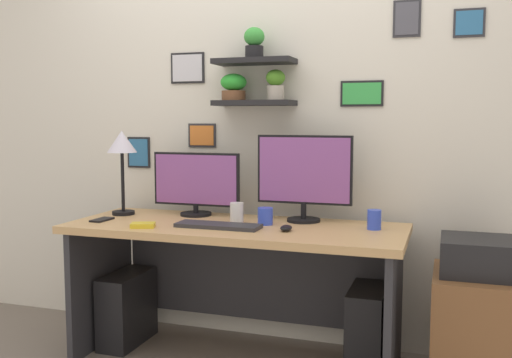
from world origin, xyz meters
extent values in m
cube|color=silver|center=(0.00, 0.44, 1.35)|extent=(4.40, 0.04, 2.70)
cube|color=black|center=(0.00, 0.32, 1.39)|extent=(0.46, 0.20, 0.03)
cube|color=black|center=(0.00, 0.32, 1.63)|extent=(0.46, 0.20, 0.03)
cylinder|color=brown|center=(-0.13, 0.32, 1.44)|extent=(0.14, 0.14, 0.06)
ellipsoid|color=green|center=(-0.13, 0.32, 1.51)|extent=(0.15, 0.15, 0.10)
cylinder|color=black|center=(0.00, 0.32, 1.68)|extent=(0.10, 0.10, 0.07)
ellipsoid|color=green|center=(0.00, 0.32, 1.76)|extent=(0.12, 0.12, 0.10)
cylinder|color=#B2A899|center=(0.13, 0.32, 1.45)|extent=(0.10, 0.10, 0.08)
ellipsoid|color=#4B8C26|center=(0.13, 0.32, 1.53)|extent=(0.11, 0.11, 0.09)
cube|color=#2D2D33|center=(0.82, 0.42, 1.84)|extent=(0.14, 0.02, 0.19)
cube|color=#4C4C56|center=(0.82, 0.41, 1.84)|extent=(0.12, 0.00, 0.17)
cube|color=black|center=(-0.46, 0.42, 1.61)|extent=(0.22, 0.02, 0.18)
cube|color=silver|center=(-0.46, 0.41, 1.61)|extent=(0.19, 0.00, 0.16)
cube|color=black|center=(0.59, 0.42, 1.44)|extent=(0.23, 0.02, 0.14)
cube|color=green|center=(0.59, 0.41, 1.44)|extent=(0.21, 0.00, 0.12)
cube|color=black|center=(-0.80, 0.42, 1.09)|extent=(0.16, 0.02, 0.19)
cube|color=teal|center=(-0.80, 0.41, 1.09)|extent=(0.13, 0.00, 0.17)
cube|color=#2D2D33|center=(1.14, 0.42, 1.80)|extent=(0.16, 0.02, 0.15)
cube|color=teal|center=(1.14, 0.41, 1.80)|extent=(0.13, 0.00, 0.12)
cube|color=#2D2D33|center=(-0.37, 0.42, 1.21)|extent=(0.18, 0.02, 0.14)
cube|color=orange|center=(-0.37, 0.41, 1.21)|extent=(0.15, 0.00, 0.12)
cube|color=tan|center=(0.00, 0.00, 0.73)|extent=(1.77, 0.68, 0.04)
cube|color=#2D2D33|center=(-0.83, 0.00, 0.35)|extent=(0.04, 0.62, 0.71)
cube|color=#2D2D33|center=(0.83, 0.00, 0.35)|extent=(0.04, 0.62, 0.71)
cube|color=#2D2D33|center=(0.00, 0.30, 0.39)|extent=(1.57, 0.02, 0.50)
cylinder|color=black|center=(-0.32, 0.21, 0.76)|extent=(0.18, 0.18, 0.02)
cylinder|color=black|center=(-0.32, 0.21, 0.79)|extent=(0.03, 0.03, 0.05)
cube|color=black|center=(-0.32, 0.22, 0.96)|extent=(0.52, 0.02, 0.31)
cube|color=#8C4C99|center=(-0.32, 0.21, 0.96)|extent=(0.50, 0.00, 0.28)
cylinder|color=black|center=(0.32, 0.21, 0.76)|extent=(0.18, 0.18, 0.02)
cylinder|color=black|center=(0.32, 0.21, 0.81)|extent=(0.03, 0.03, 0.09)
cube|color=black|center=(0.32, 0.22, 1.03)|extent=(0.52, 0.02, 0.37)
cube|color=#8C4C99|center=(0.32, 0.21, 1.03)|extent=(0.50, 0.00, 0.35)
cube|color=#2D2D33|center=(-0.05, -0.10, 0.76)|extent=(0.44, 0.14, 0.02)
ellipsoid|color=black|center=(0.30, -0.08, 0.77)|extent=(0.06, 0.09, 0.03)
cylinder|color=black|center=(-0.73, 0.11, 0.76)|extent=(0.13, 0.13, 0.02)
cylinder|color=black|center=(-0.73, 0.11, 0.94)|extent=(0.02, 0.02, 0.34)
cone|color=silver|center=(-0.73, 0.11, 1.18)|extent=(0.17, 0.17, 0.13)
cube|color=black|center=(-0.74, -0.11, 0.76)|extent=(0.07, 0.14, 0.01)
cylinder|color=blue|center=(0.15, 0.06, 0.80)|extent=(0.08, 0.08, 0.09)
cylinder|color=blue|center=(0.71, 0.10, 0.80)|extent=(0.07, 0.07, 0.10)
cube|color=yellow|center=(-0.42, -0.22, 0.76)|extent=(0.14, 0.12, 0.02)
cylinder|color=white|center=(-0.01, 0.05, 0.81)|extent=(0.07, 0.07, 0.11)
cube|color=brown|center=(1.22, 0.05, 0.29)|extent=(0.44, 0.50, 0.58)
cube|color=black|center=(1.22, 0.05, 0.66)|extent=(0.38, 0.34, 0.17)
cube|color=black|center=(-0.69, 0.06, 0.21)|extent=(0.18, 0.40, 0.41)
cube|color=black|center=(0.69, 0.11, 0.22)|extent=(0.18, 0.40, 0.44)
camera|label=1|loc=(1.06, -2.83, 1.31)|focal=40.84mm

